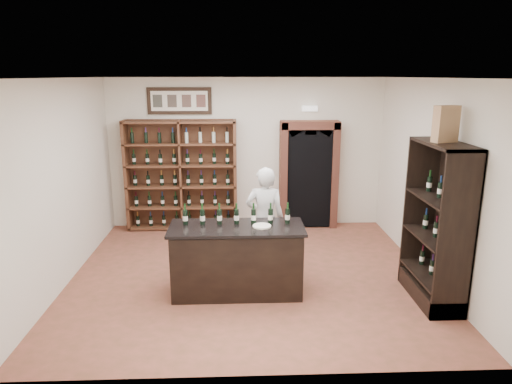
% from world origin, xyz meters
% --- Properties ---
extents(floor, '(5.50, 5.50, 0.00)m').
position_xyz_m(floor, '(0.00, 0.00, 0.00)').
color(floor, '#994A3D').
rests_on(floor, ground).
extents(ceiling, '(5.50, 5.50, 0.00)m').
position_xyz_m(ceiling, '(0.00, 0.00, 3.00)').
color(ceiling, white).
rests_on(ceiling, wall_back).
extents(wall_back, '(5.50, 0.04, 3.00)m').
position_xyz_m(wall_back, '(0.00, 2.50, 1.50)').
color(wall_back, silver).
rests_on(wall_back, ground).
extents(wall_left, '(0.04, 5.00, 3.00)m').
position_xyz_m(wall_left, '(-2.75, 0.00, 1.50)').
color(wall_left, silver).
rests_on(wall_left, ground).
extents(wall_right, '(0.04, 5.00, 3.00)m').
position_xyz_m(wall_right, '(2.75, 0.00, 1.50)').
color(wall_right, silver).
rests_on(wall_right, ground).
extents(wine_shelf, '(2.20, 0.38, 2.20)m').
position_xyz_m(wine_shelf, '(-1.30, 2.33, 1.10)').
color(wine_shelf, brown).
rests_on(wine_shelf, ground).
extents(framed_picture, '(1.25, 0.04, 0.52)m').
position_xyz_m(framed_picture, '(-1.30, 2.47, 2.55)').
color(framed_picture, black).
rests_on(framed_picture, wall_back).
extents(arched_doorway, '(1.17, 0.35, 2.17)m').
position_xyz_m(arched_doorway, '(1.25, 2.33, 1.14)').
color(arched_doorway, black).
rests_on(arched_doorway, ground).
extents(emergency_light, '(0.30, 0.10, 0.10)m').
position_xyz_m(emergency_light, '(1.25, 2.42, 2.40)').
color(emergency_light, white).
rests_on(emergency_light, wall_back).
extents(tasting_counter, '(1.88, 0.78, 1.00)m').
position_xyz_m(tasting_counter, '(-0.20, -0.60, 0.49)').
color(tasting_counter, black).
rests_on(tasting_counter, ground).
extents(counter_bottle_0, '(0.07, 0.07, 0.30)m').
position_xyz_m(counter_bottle_0, '(-0.92, -0.48, 1.11)').
color(counter_bottle_0, black).
rests_on(counter_bottle_0, tasting_counter).
extents(counter_bottle_1, '(0.07, 0.07, 0.30)m').
position_xyz_m(counter_bottle_1, '(-0.68, -0.48, 1.11)').
color(counter_bottle_1, black).
rests_on(counter_bottle_1, tasting_counter).
extents(counter_bottle_2, '(0.07, 0.07, 0.30)m').
position_xyz_m(counter_bottle_2, '(-0.44, -0.48, 1.11)').
color(counter_bottle_2, black).
rests_on(counter_bottle_2, tasting_counter).
extents(counter_bottle_3, '(0.07, 0.07, 0.30)m').
position_xyz_m(counter_bottle_3, '(-0.20, -0.48, 1.11)').
color(counter_bottle_3, black).
rests_on(counter_bottle_3, tasting_counter).
extents(counter_bottle_4, '(0.07, 0.07, 0.30)m').
position_xyz_m(counter_bottle_4, '(0.04, -0.48, 1.11)').
color(counter_bottle_4, black).
rests_on(counter_bottle_4, tasting_counter).
extents(counter_bottle_5, '(0.07, 0.07, 0.30)m').
position_xyz_m(counter_bottle_5, '(0.28, -0.48, 1.11)').
color(counter_bottle_5, black).
rests_on(counter_bottle_5, tasting_counter).
extents(counter_bottle_6, '(0.07, 0.07, 0.30)m').
position_xyz_m(counter_bottle_6, '(0.52, -0.48, 1.11)').
color(counter_bottle_6, black).
rests_on(counter_bottle_6, tasting_counter).
extents(side_cabinet, '(0.48, 1.20, 2.20)m').
position_xyz_m(side_cabinet, '(2.52, -0.90, 0.75)').
color(side_cabinet, black).
rests_on(side_cabinet, ground).
extents(shopkeeper, '(0.65, 0.47, 1.67)m').
position_xyz_m(shopkeeper, '(0.24, 0.23, 0.84)').
color(shopkeeper, silver).
rests_on(shopkeeper, ground).
extents(plate, '(0.26, 0.26, 0.02)m').
position_xyz_m(plate, '(0.15, -0.63, 1.01)').
color(plate, white).
rests_on(plate, tasting_counter).
extents(wine_crate, '(0.36, 0.24, 0.47)m').
position_xyz_m(wine_crate, '(2.49, -0.87, 2.43)').
color(wine_crate, '#A58457').
rests_on(wine_crate, side_cabinet).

